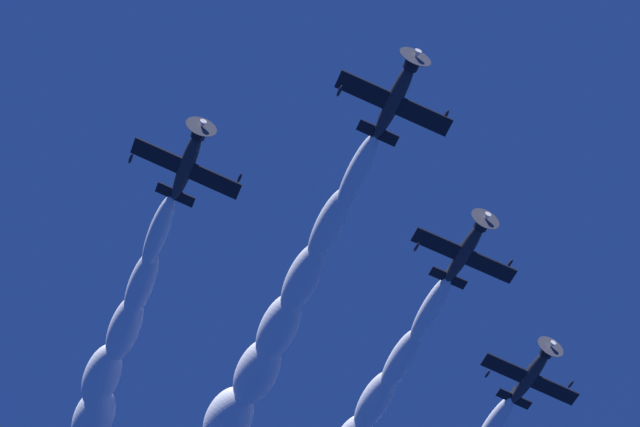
{
  "coord_description": "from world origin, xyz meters",
  "views": [
    {
      "loc": [
        13.56,
        -33.55,
        1.7
      ],
      "look_at": [
        -14.4,
        2.41,
        63.46
      ],
      "focal_mm": 61.73,
      "sensor_mm": 36.0,
      "label": 1
    }
  ],
  "objects": [
    {
      "name": "airplane_lead",
      "position": [
        -4.32,
        -2.72,
        62.04
      ],
      "size": [
        6.82,
        7.2,
        2.52
      ],
      "color": "#232328"
    },
    {
      "name": "airplane_left_wingman",
      "position": [
        -7.83,
        10.78,
        62.63
      ],
      "size": [
        6.85,
        7.22,
        2.51
      ],
      "color": "#232328"
    },
    {
      "name": "airplane_right_wingman",
      "position": [
        -18.46,
        -6.76,
        62.79
      ],
      "size": [
        6.84,
        7.2,
        2.53
      ],
      "color": "#232328"
    },
    {
      "name": "airplane_slot_tail",
      "position": [
        -10.28,
        23.46,
        61.9
      ],
      "size": [
        6.82,
        7.19,
        2.53
      ],
      "color": "#232328"
    },
    {
      "name": "smoke_trail_lead",
      "position": [
        -25.19,
        9.57,
        62.57
      ],
      "size": [
        29.63,
        18.69,
        3.87
      ],
      "color": "white"
    },
    {
      "name": "smoke_trail_right_wingman",
      "position": [
        -39.2,
        5.82,
        63.27
      ],
      "size": [
        28.86,
        19.36,
        3.85
      ],
      "color": "white"
    }
  ]
}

